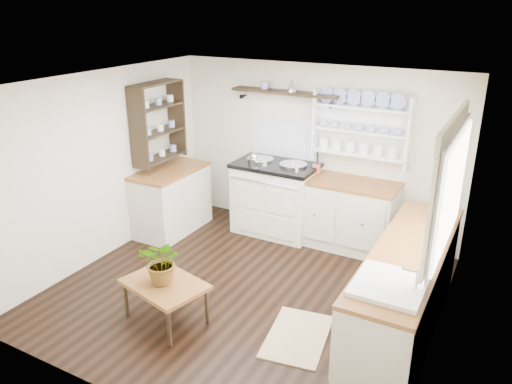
% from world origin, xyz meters
% --- Properties ---
extents(floor, '(4.00, 3.80, 0.01)m').
position_xyz_m(floor, '(0.00, 0.00, 0.00)').
color(floor, black).
rests_on(floor, ground).
extents(wall_back, '(4.00, 0.02, 2.30)m').
position_xyz_m(wall_back, '(0.00, 1.90, 1.15)').
color(wall_back, beige).
rests_on(wall_back, ground).
extents(wall_right, '(0.02, 3.80, 2.30)m').
position_xyz_m(wall_right, '(2.00, 0.00, 1.15)').
color(wall_right, beige).
rests_on(wall_right, ground).
extents(wall_left, '(0.02, 3.80, 2.30)m').
position_xyz_m(wall_left, '(-2.00, 0.00, 1.15)').
color(wall_left, beige).
rests_on(wall_left, ground).
extents(ceiling, '(4.00, 3.80, 0.01)m').
position_xyz_m(ceiling, '(0.00, 0.00, 2.30)').
color(ceiling, white).
rests_on(ceiling, wall_back).
extents(window, '(0.08, 1.55, 1.22)m').
position_xyz_m(window, '(1.95, 0.15, 1.56)').
color(window, white).
rests_on(window, wall_right).
extents(aga_cooker, '(1.12, 0.77, 1.03)m').
position_xyz_m(aga_cooker, '(-0.41, 1.57, 0.51)').
color(aga_cooker, silver).
rests_on(aga_cooker, floor).
extents(back_cabinets, '(1.27, 0.63, 0.90)m').
position_xyz_m(back_cabinets, '(0.60, 1.60, 0.46)').
color(back_cabinets, beige).
rests_on(back_cabinets, floor).
extents(right_cabinets, '(0.62, 2.43, 0.90)m').
position_xyz_m(right_cabinets, '(1.70, 0.10, 0.46)').
color(right_cabinets, beige).
rests_on(right_cabinets, floor).
extents(belfast_sink, '(0.55, 0.60, 0.45)m').
position_xyz_m(belfast_sink, '(1.70, -0.65, 0.80)').
color(belfast_sink, white).
rests_on(belfast_sink, right_cabinets).
extents(left_cabinets, '(0.62, 1.13, 0.90)m').
position_xyz_m(left_cabinets, '(-1.70, 0.90, 0.46)').
color(left_cabinets, beige).
rests_on(left_cabinets, floor).
extents(plate_rack, '(1.20, 0.22, 0.90)m').
position_xyz_m(plate_rack, '(0.65, 1.86, 1.56)').
color(plate_rack, white).
rests_on(plate_rack, wall_back).
extents(high_shelf, '(1.50, 0.29, 0.16)m').
position_xyz_m(high_shelf, '(-0.40, 1.78, 1.91)').
color(high_shelf, black).
rests_on(high_shelf, wall_back).
extents(left_shelving, '(0.28, 0.80, 1.05)m').
position_xyz_m(left_shelving, '(-1.84, 0.90, 1.55)').
color(left_shelving, black).
rests_on(left_shelving, wall_left).
extents(kettle, '(0.16, 0.16, 0.20)m').
position_xyz_m(kettle, '(-0.69, 1.45, 1.03)').
color(kettle, silver).
rests_on(kettle, aga_cooker).
extents(utensil_crock, '(0.11, 0.11, 0.13)m').
position_xyz_m(utensil_crock, '(0.12, 1.68, 0.97)').
color(utensil_crock, '#A0513B').
rests_on(utensil_crock, back_cabinets).
extents(center_table, '(0.91, 0.75, 0.43)m').
position_xyz_m(center_table, '(-0.43, -0.86, 0.39)').
color(center_table, brown).
rests_on(center_table, floor).
extents(potted_plant, '(0.45, 0.40, 0.47)m').
position_xyz_m(potted_plant, '(-0.43, -0.86, 0.67)').
color(potted_plant, '#3F7233').
rests_on(potted_plant, center_table).
extents(floor_rug, '(0.68, 0.93, 0.02)m').
position_xyz_m(floor_rug, '(0.85, -0.48, 0.01)').
color(floor_rug, olive).
rests_on(floor_rug, floor).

